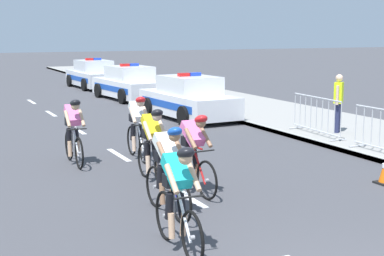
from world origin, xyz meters
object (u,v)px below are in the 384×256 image
object	(u,v)px
cyclist_fourth	(153,144)
police_car_nearest	(188,99)
cyclist_fifth	(138,127)
police_car_second	(129,84)
cyclist_third	(194,152)
cyclist_second	(168,169)
police_car_third	(93,75)
cyclist_lead	(178,197)
cyclist_sixth	(74,131)
crowd_barrier_rear	(316,116)
spectator_closest	(338,99)

from	to	relation	value
cyclist_fourth	police_car_nearest	xyz separation A→B (m)	(4.30, 7.61, -0.11)
cyclist_fifth	police_car_second	distance (m)	12.32
cyclist_third	police_car_nearest	xyz separation A→B (m)	(3.89, 8.67, -0.11)
cyclist_second	cyclist_third	distance (m)	1.38
cyclist_second	police_car_third	distance (m)	22.26
cyclist_third	cyclist_second	bearing A→B (deg)	-133.25
cyclist_fourth	cyclist_lead	bearing A→B (deg)	-105.97
cyclist_sixth	police_car_second	xyz separation A→B (m)	(5.34, 11.64, -0.11)
cyclist_second	cyclist_fifth	xyz separation A→B (m)	(1.01, 4.24, 0.00)
police_car_third	cyclist_third	bearing A→B (deg)	-100.62
police_car_third	cyclist_sixth	bearing A→B (deg)	-107.03
police_car_third	crowd_barrier_rear	xyz separation A→B (m)	(1.66, -17.09, -0.03)
crowd_barrier_rear	cyclist_fifth	bearing A→B (deg)	-175.84
cyclist_third	cyclist_fourth	xyz separation A→B (m)	(-0.41, 1.06, 0.00)
cyclist_second	cyclist_third	world-z (taller)	same
police_car_nearest	police_car_third	distance (m)	12.05
cyclist_second	spectator_closest	xyz separation A→B (m)	(7.26, 4.66, 0.30)
cyclist_fourth	crowd_barrier_rear	world-z (taller)	cyclist_fourth
police_car_nearest	crowd_barrier_rear	distance (m)	5.30
cyclist_lead	cyclist_fourth	distance (m)	3.75
cyclist_third	cyclist_sixth	bearing A→B (deg)	113.70
cyclist_second	police_car_third	size ratio (longest dim) A/B	0.39
cyclist_sixth	police_car_third	distance (m)	18.22
cyclist_second	cyclist_fifth	world-z (taller)	same
cyclist_fourth	cyclist_fifth	size ratio (longest dim) A/B	1.00
cyclist_second	cyclist_fifth	size ratio (longest dim) A/B	1.00
police_car_nearest	police_car_second	size ratio (longest dim) A/B	0.99
cyclist_fifth	police_car_nearest	size ratio (longest dim) A/B	0.38
cyclist_third	spectator_closest	world-z (taller)	spectator_closest
cyclist_second	crowd_barrier_rear	distance (m)	7.98
spectator_closest	police_car_nearest	bearing A→B (deg)	115.76
cyclist_fourth	police_car_nearest	size ratio (longest dim) A/B	0.38
cyclist_lead	spectator_closest	xyz separation A→B (m)	(7.75, 6.20, 0.30)
cyclist_sixth	cyclist_fifth	bearing A→B (deg)	-2.50
police_car_third	crowd_barrier_rear	bearing A→B (deg)	-84.47
police_car_second	cyclist_fifth	bearing A→B (deg)	-108.09
cyclist_fifth	cyclist_sixth	xyz separation A→B (m)	(-1.51, 0.07, 0.00)
crowd_barrier_rear	spectator_closest	bearing A→B (deg)	1.25
cyclist_third	cyclist_sixth	xyz separation A→B (m)	(-1.45, 3.30, 0.00)
cyclist_fifth	police_car_nearest	xyz separation A→B (m)	(3.82, 5.44, -0.11)
cyclist_second	police_car_nearest	xyz separation A→B (m)	(4.84, 9.68, -0.11)
cyclist_second	police_car_second	bearing A→B (deg)	73.13
cyclist_fourth	spectator_closest	world-z (taller)	spectator_closest
cyclist_sixth	police_car_nearest	world-z (taller)	police_car_nearest
cyclist_second	spectator_closest	world-z (taller)	spectator_closest
cyclist_sixth	police_car_second	world-z (taller)	police_car_second
crowd_barrier_rear	cyclist_lead	bearing A→B (deg)	-138.48
cyclist_second	police_car_third	bearing A→B (deg)	77.45
cyclist_second	cyclist_fourth	xyz separation A→B (m)	(0.54, 2.07, 0.00)
cyclist_sixth	spectator_closest	xyz separation A→B (m)	(7.76, 0.35, 0.30)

